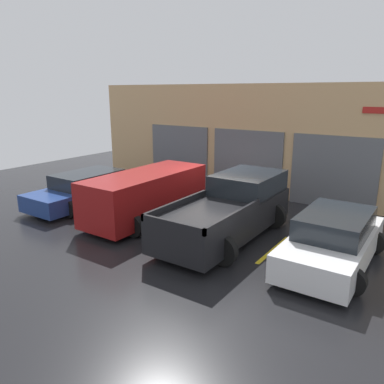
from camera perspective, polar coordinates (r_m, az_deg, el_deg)
ground_plane at (r=13.89m, az=3.44°, el=-3.07°), size 28.00×28.00×0.00m
shophouse_building at (r=16.24m, az=9.58°, el=7.65°), size 16.72×0.68×4.64m
pickup_truck at (r=11.51m, az=5.88°, el=-2.64°), size 2.52×5.37×1.76m
sedan_white at (r=10.30m, az=20.67°, el=-6.91°), size 2.17×4.29×1.36m
sedan_side at (r=15.26m, az=-15.74°, el=0.40°), size 2.25×4.66×1.27m
van_right at (r=12.99m, az=-6.95°, el=-0.33°), size 2.26×4.78×1.65m
parking_stripe_far_left at (r=16.60m, az=-19.18°, el=-0.86°), size 0.12×2.20×0.01m
parking_stripe_left at (r=14.28m, az=-11.60°, el=-2.84°), size 0.12×2.20×0.01m
parking_stripe_centre at (r=12.32m, az=-1.32°, el=-5.43°), size 0.12×2.20×0.01m
parking_stripe_right at (r=10.93m, az=12.30°, el=-8.55°), size 0.12×2.20×0.01m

